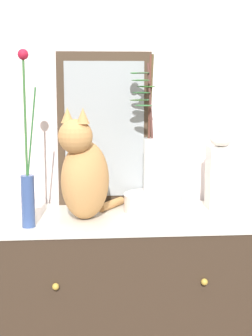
{
  "coord_description": "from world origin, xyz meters",
  "views": [
    {
      "loc": [
        -0.15,
        -1.86,
        1.36
      ],
      "look_at": [
        0.0,
        0.0,
        1.04
      ],
      "focal_mm": 54.6,
      "sensor_mm": 36.0,
      "label": 1
    }
  ],
  "objects_px": {
    "mirror_leaning": "(104,130)",
    "bowl_porcelain": "(153,202)",
    "vase_slim_green": "(27,181)",
    "jar_lidded_porcelain": "(220,172)",
    "cat_sitting": "(84,173)",
    "sideboard": "(126,321)",
    "vase_glass_clear": "(152,156)"
  },
  "relations": [
    {
      "from": "bowl_porcelain",
      "to": "jar_lidded_porcelain",
      "type": "height_order",
      "value": "jar_lidded_porcelain"
    },
    {
      "from": "vase_glass_clear",
      "to": "mirror_leaning",
      "type": "bearing_deg",
      "value": 143.35
    },
    {
      "from": "sideboard",
      "to": "mirror_leaning",
      "type": "height_order",
      "value": "mirror_leaning"
    },
    {
      "from": "mirror_leaning",
      "to": "cat_sitting",
      "type": "bearing_deg",
      "value": -110.25
    },
    {
      "from": "vase_slim_green",
      "to": "vase_glass_clear",
      "type": "bearing_deg",
      "value": 21.87
    },
    {
      "from": "mirror_leaning",
      "to": "vase_glass_clear",
      "type": "relative_size",
      "value": 1.15
    },
    {
      "from": "sideboard",
      "to": "jar_lidded_porcelain",
      "type": "distance_m",
      "value": 0.69
    },
    {
      "from": "cat_sitting",
      "to": "mirror_leaning",
      "type": "bearing_deg",
      "value": 69.75
    },
    {
      "from": "vase_slim_green",
      "to": "mirror_leaning",
      "type": "bearing_deg",
      "value": 48.52
    },
    {
      "from": "bowl_porcelain",
      "to": "sideboard",
      "type": "bearing_deg",
      "value": -154.65
    },
    {
      "from": "sideboard",
      "to": "mirror_leaning",
      "type": "relative_size",
      "value": 1.9
    },
    {
      "from": "jar_lidded_porcelain",
      "to": "sideboard",
      "type": "bearing_deg",
      "value": -169.73
    },
    {
      "from": "sideboard",
      "to": "vase_slim_green",
      "type": "xyz_separation_m",
      "value": [
        -0.35,
        -0.13,
        0.59
      ]
    },
    {
      "from": "mirror_leaning",
      "to": "bowl_porcelain",
      "type": "bearing_deg",
      "value": -36.03
    },
    {
      "from": "cat_sitting",
      "to": "bowl_porcelain",
      "type": "distance_m",
      "value": 0.31
    },
    {
      "from": "cat_sitting",
      "to": "vase_slim_green",
      "type": "xyz_separation_m",
      "value": [
        -0.19,
        -0.09,
        -0.01
      ]
    },
    {
      "from": "cat_sitting",
      "to": "bowl_porcelain",
      "type": "bearing_deg",
      "value": 19.73
    },
    {
      "from": "vase_slim_green",
      "to": "jar_lidded_porcelain",
      "type": "distance_m",
      "value": 0.75
    },
    {
      "from": "vase_slim_green",
      "to": "jar_lidded_porcelain",
      "type": "height_order",
      "value": "vase_slim_green"
    },
    {
      "from": "vase_glass_clear",
      "to": "jar_lidded_porcelain",
      "type": "xyz_separation_m",
      "value": [
        0.27,
        0.02,
        -0.07
      ]
    },
    {
      "from": "cat_sitting",
      "to": "jar_lidded_porcelain",
      "type": "bearing_deg",
      "value": 11.85
    },
    {
      "from": "mirror_leaning",
      "to": "vase_glass_clear",
      "type": "xyz_separation_m",
      "value": [
        0.18,
        -0.13,
        -0.09
      ]
    },
    {
      "from": "cat_sitting",
      "to": "bowl_porcelain",
      "type": "xyz_separation_m",
      "value": [
        0.26,
        0.09,
        -0.14
      ]
    },
    {
      "from": "bowl_porcelain",
      "to": "jar_lidded_porcelain",
      "type": "distance_m",
      "value": 0.29
    },
    {
      "from": "mirror_leaning",
      "to": "bowl_porcelain",
      "type": "distance_m",
      "value": 0.35
    },
    {
      "from": "vase_slim_green",
      "to": "bowl_porcelain",
      "type": "bearing_deg",
      "value": 21.59
    },
    {
      "from": "vase_slim_green",
      "to": "jar_lidded_porcelain",
      "type": "relative_size",
      "value": 1.86
    },
    {
      "from": "mirror_leaning",
      "to": "jar_lidded_porcelain",
      "type": "relative_size",
      "value": 1.89
    },
    {
      "from": "cat_sitting",
      "to": "bowl_porcelain",
      "type": "relative_size",
      "value": 1.81
    },
    {
      "from": "mirror_leaning",
      "to": "vase_slim_green",
      "type": "bearing_deg",
      "value": -131.48
    },
    {
      "from": "sideboard",
      "to": "cat_sitting",
      "type": "xyz_separation_m",
      "value": [
        -0.16,
        -0.04,
        0.6
      ]
    },
    {
      "from": "bowl_porcelain",
      "to": "vase_glass_clear",
      "type": "xyz_separation_m",
      "value": [
        -0.0,
        0.0,
        0.18
      ]
    }
  ]
}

